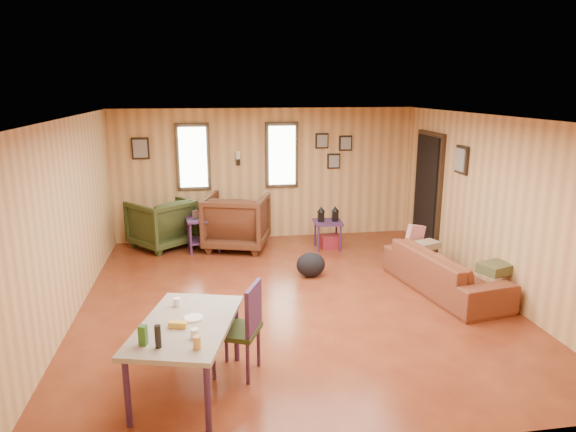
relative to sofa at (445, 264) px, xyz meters
name	(u,v)px	position (x,y,z in m)	size (l,w,h in m)	color
room	(302,207)	(-1.95, 0.33, 0.81)	(5.54, 6.04, 2.44)	brown
sofa	(445,264)	(0.00, 0.00, 0.00)	(2.00, 0.59, 0.78)	brown
recliner_brown	(237,219)	(-2.70, 2.45, 0.14)	(1.03, 0.96, 1.06)	#4F2917
recliner_green	(161,221)	(-4.01, 2.72, 0.08)	(0.92, 0.86, 0.95)	#2F391A
end_table	(203,228)	(-3.29, 2.39, 0.01)	(0.62, 0.58, 0.72)	#452350
side_table	(328,220)	(-1.14, 2.16, 0.13)	(0.51, 0.51, 0.76)	#452350
cooler	(330,241)	(-1.08, 2.17, -0.27)	(0.36, 0.27, 0.24)	maroon
backpack	(311,265)	(-1.71, 0.84, -0.20)	(0.49, 0.40, 0.37)	black
sofa_pillows	(455,253)	(0.21, 0.14, 0.11)	(0.94, 1.69, 0.35)	#4B4C2A
dining_table	(186,330)	(-3.44, -1.89, 0.23)	(1.12, 1.50, 0.88)	gray
dining_chair	(243,324)	(-2.91, -1.68, 0.14)	(0.56, 0.56, 0.94)	#2F391A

